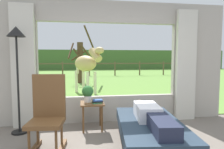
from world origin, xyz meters
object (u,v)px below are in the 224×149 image
(recliner_sofa, at_px, (150,134))
(book_stack, at_px, (97,101))
(side_table, at_px, (92,107))
(reclining_person, at_px, (151,116))
(rocking_chair, at_px, (48,114))
(horse, at_px, (86,64))
(floor_lamp_left, at_px, (17,47))
(potted_plant, at_px, (88,93))
(pasture_tree, at_px, (80,60))

(recliner_sofa, xyz_separation_m, book_stack, (-0.72, 0.89, 0.34))
(book_stack, bearing_deg, side_table, 148.69)
(reclining_person, relative_size, rocking_chair, 1.28)
(side_table, relative_size, book_stack, 2.49)
(book_stack, distance_m, horse, 3.92)
(book_stack, bearing_deg, floor_lamp_left, 177.06)
(recliner_sofa, bearing_deg, reclining_person, -83.48)
(horse, bearing_deg, floor_lamp_left, 40.55)
(horse, bearing_deg, recliner_sofa, 69.37)
(reclining_person, relative_size, potted_plant, 4.49)
(rocking_chair, height_order, pasture_tree, pasture_tree)
(book_stack, xyz_separation_m, horse, (-0.11, 3.87, 0.60))
(recliner_sofa, xyz_separation_m, rocking_chair, (-1.50, 0.20, 0.33))
(recliner_sofa, relative_size, floor_lamp_left, 0.93)
(reclining_person, distance_m, rocking_chair, 1.53)
(floor_lamp_left, xyz_separation_m, horse, (1.31, 3.80, -0.40))
(potted_plant, bearing_deg, reclining_person, -49.87)
(potted_plant, height_order, pasture_tree, pasture_tree)
(horse, bearing_deg, rocking_chair, 51.09)
(horse, xyz_separation_m, pasture_tree, (-0.25, 3.43, 0.10))
(potted_plant, bearing_deg, horse, 88.95)
(pasture_tree, bearing_deg, side_table, -87.94)
(side_table, height_order, horse, horse)
(reclining_person, xyz_separation_m, horse, (-0.83, 4.82, 0.63))
(rocking_chair, bearing_deg, reclining_person, -3.64)
(reclining_person, xyz_separation_m, floor_lamp_left, (-2.13, 1.02, 1.03))
(horse, relative_size, pasture_tree, 0.57)
(recliner_sofa, relative_size, reclining_person, 1.25)
(rocking_chair, relative_size, horse, 0.65)
(recliner_sofa, height_order, reclining_person, reclining_person)
(side_table, xyz_separation_m, horse, (-0.01, 3.82, 0.73))
(reclining_person, height_order, horse, horse)
(recliner_sofa, xyz_separation_m, reclining_person, (-0.00, -0.05, 0.30))
(pasture_tree, bearing_deg, floor_lamp_left, -98.34)
(recliner_sofa, height_order, side_table, side_table)
(recliner_sofa, relative_size, rocking_chair, 1.60)
(book_stack, bearing_deg, horse, 91.56)
(rocking_chair, distance_m, book_stack, 1.05)
(potted_plant, distance_m, floor_lamp_left, 1.50)
(reclining_person, relative_size, side_table, 2.76)
(side_table, bearing_deg, floor_lamp_left, 179.34)
(rocking_chair, xyz_separation_m, pasture_tree, (0.43, 7.99, 0.71))
(recliner_sofa, height_order, floor_lamp_left, floor_lamp_left)
(potted_plant, xyz_separation_m, pasture_tree, (-0.18, 7.18, 0.56))
(book_stack, bearing_deg, reclining_person, -52.66)
(rocking_chair, distance_m, floor_lamp_left, 1.41)
(side_table, xyz_separation_m, book_stack, (0.09, -0.06, 0.13))
(reclining_person, relative_size, book_stack, 6.87)
(floor_lamp_left, relative_size, horse, 1.11)
(book_stack, bearing_deg, rocking_chair, -138.57)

